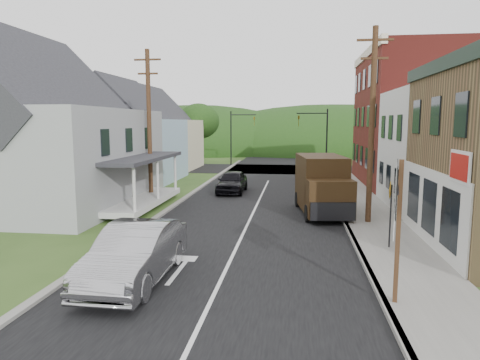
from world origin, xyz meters
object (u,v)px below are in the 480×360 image
(warning_sign, at_px, (390,205))
(route_sign_cluster, at_px, (397,211))
(delivery_van, at_px, (322,185))
(silver_sedan, at_px, (136,254))
(dark_sedan, at_px, (232,182))

(warning_sign, bearing_deg, route_sign_cluster, -83.05)
(delivery_van, xyz_separation_m, warning_sign, (2.10, -6.27, 0.21))
(delivery_van, relative_size, warning_sign, 2.26)
(silver_sedan, bearing_deg, dark_sedan, 88.65)
(dark_sedan, bearing_deg, route_sign_cluster, -68.05)
(dark_sedan, bearing_deg, delivery_van, -46.83)
(delivery_van, distance_m, route_sign_cluster, 11.44)
(route_sign_cluster, relative_size, warning_sign, 1.48)
(silver_sedan, height_order, dark_sedan, silver_sedan)
(delivery_van, distance_m, warning_sign, 6.62)
(silver_sedan, distance_m, warning_sign, 9.26)
(silver_sedan, xyz_separation_m, delivery_van, (6.11, 10.47, 0.67))
(delivery_van, relative_size, route_sign_cluster, 1.52)
(dark_sedan, relative_size, delivery_van, 0.78)
(dark_sedan, xyz_separation_m, warning_sign, (7.76, -12.45, 1.00))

